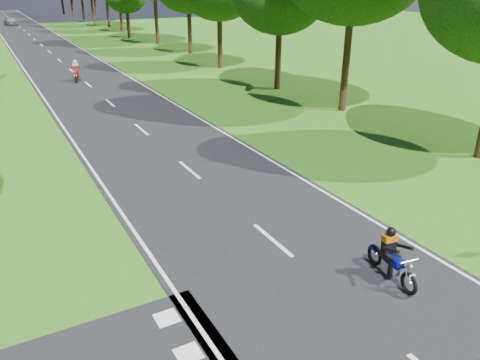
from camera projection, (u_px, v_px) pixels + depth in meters
ground at (316, 277)px, 11.62m from camera, size 160.00×160.00×0.00m
main_road at (41, 45)px, 51.89m from camera, size 7.00×140.00×0.02m
road_markings at (42, 47)px, 50.32m from camera, size 7.40×140.00×0.01m
rider_near_blue at (393, 255)px, 11.29m from camera, size 0.75×1.65×1.33m
rider_far_red at (76, 71)px, 33.40m from camera, size 1.03×1.86×1.48m
distant_car at (11, 21)px, 73.32m from camera, size 2.16×3.85×1.24m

